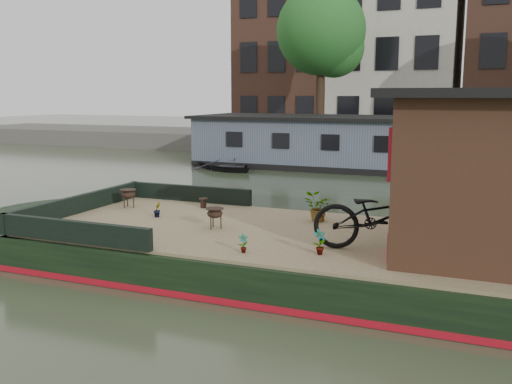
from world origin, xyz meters
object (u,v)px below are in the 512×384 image
at_px(bicycle, 382,216).
at_px(brazier_front, 215,218).
at_px(dinghy, 227,162).
at_px(brazier_rear, 128,198).
at_px(potted_plant_a, 320,242).

relative_size(bicycle, brazier_front, 5.58).
bearing_deg(dinghy, brazier_rear, -136.46).
height_order(potted_plant_a, brazier_rear, brazier_rear).
height_order(bicycle, brazier_front, bicycle).
bearing_deg(bicycle, dinghy, 27.99).
height_order(brazier_rear, dinghy, brazier_rear).
relative_size(brazier_rear, dinghy, 0.13).
bearing_deg(brazier_rear, brazier_front, -21.77).
bearing_deg(brazier_rear, bicycle, -14.13).
bearing_deg(potted_plant_a, brazier_rear, 157.90).
distance_m(bicycle, potted_plant_a, 1.02).
bearing_deg(bicycle, potted_plant_a, 116.50).
bearing_deg(potted_plant_a, brazier_front, 157.51).
bearing_deg(dinghy, potted_plant_a, -120.31).
xyz_separation_m(bicycle, brazier_rear, (-5.51, 1.39, -0.35)).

